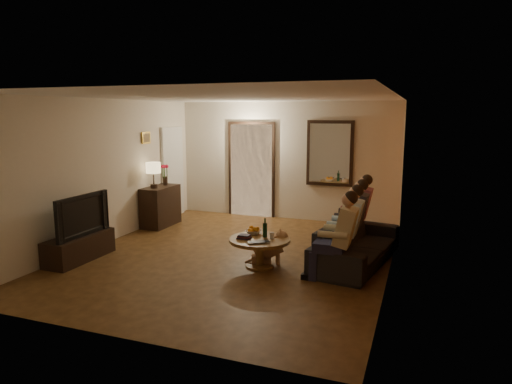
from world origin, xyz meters
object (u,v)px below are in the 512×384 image
(tv_stand, at_px, (79,247))
(person_c, at_px, (354,221))
(dresser, at_px, (161,206))
(tv, at_px, (77,215))
(person_b, at_px, (348,230))
(person_d, at_px, (359,214))
(wine_bottle, at_px, (265,227))
(laptop, at_px, (260,243))
(sofa, at_px, (356,244))
(coffee_table, at_px, (260,253))
(dog, at_px, (268,247))
(bowl, at_px, (254,232))
(person_a, at_px, (341,240))
(table_lamp, at_px, (154,175))

(tv_stand, xyz_separation_m, person_c, (4.12, 1.69, 0.40))
(dresser, relative_size, tv, 0.81)
(tv_stand, xyz_separation_m, person_b, (4.12, 1.09, 0.40))
(person_d, height_order, wine_bottle, person_d)
(laptop, bearing_deg, wine_bottle, 60.18)
(sofa, bearing_deg, coffee_table, 126.45)
(person_d, height_order, dog, person_d)
(coffee_table, xyz_separation_m, bowl, (-0.18, 0.22, 0.26))
(sofa, height_order, person_b, person_b)
(person_c, bearing_deg, bowl, -151.90)
(dresser, relative_size, person_b, 0.78)
(person_c, relative_size, person_d, 1.00)
(dresser, xyz_separation_m, wine_bottle, (2.90, -1.65, 0.19))
(person_a, bearing_deg, person_d, 90.00)
(table_lamp, xyz_separation_m, person_a, (4.12, -1.74, -0.50))
(person_a, relative_size, person_d, 1.00)
(tv_stand, height_order, laptop, laptop)
(tv, bearing_deg, person_d, -60.98)
(dresser, height_order, sofa, dresser)
(person_c, relative_size, coffee_table, 1.27)
(tv, xyz_separation_m, person_d, (4.12, 2.29, -0.14))
(table_lamp, xyz_separation_m, laptop, (2.95, -1.81, -0.64))
(tv, bearing_deg, coffee_table, -76.37)
(person_b, relative_size, wine_bottle, 3.87)
(table_lamp, height_order, person_c, table_lamp)
(dresser, height_order, bowl, dresser)
(dog, relative_size, bowl, 2.16)
(tv, bearing_deg, wine_bottle, -74.74)
(bowl, distance_m, laptop, 0.57)
(wine_bottle, bearing_deg, laptop, -82.50)
(table_lamp, distance_m, tv_stand, 2.40)
(table_lamp, height_order, sofa, table_lamp)
(tv, xyz_separation_m, laptop, (2.95, 0.41, -0.28))
(tv_stand, relative_size, sofa, 0.57)
(bowl, xyz_separation_m, laptop, (0.28, -0.50, -0.02))
(sofa, distance_m, coffee_table, 1.54)
(tv_stand, bearing_deg, coffee_table, 13.63)
(sofa, distance_m, person_c, 0.43)
(table_lamp, height_order, laptop, table_lamp)
(tv_stand, distance_m, tv, 0.54)
(person_c, bearing_deg, laptop, -132.59)
(person_c, xyz_separation_m, wine_bottle, (-1.22, -0.90, 0.01))
(person_d, distance_m, laptop, 2.22)
(person_a, distance_m, dog, 1.29)
(tv_stand, bearing_deg, person_c, 22.25)
(table_lamp, relative_size, person_c, 0.45)
(tv, relative_size, person_c, 0.96)
(person_a, relative_size, coffee_table, 1.27)
(dresser, distance_m, person_d, 4.13)
(tv_stand, distance_m, wine_bottle, 3.03)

